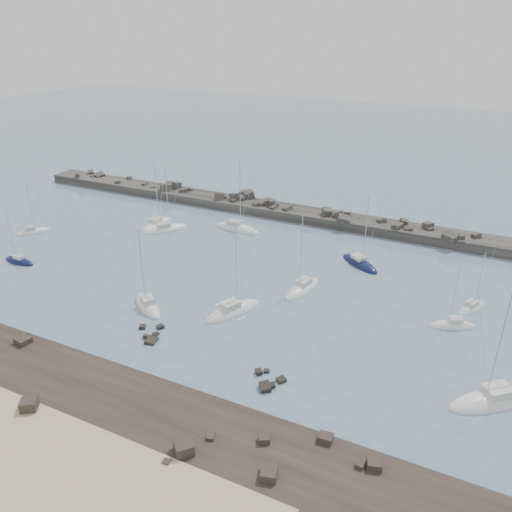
{
  "coord_description": "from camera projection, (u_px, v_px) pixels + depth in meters",
  "views": [
    {
      "loc": [
        32.09,
        -51.59,
        36.63
      ],
      "look_at": [
        1.61,
        12.0,
        3.11
      ],
      "focal_mm": 35.0,
      "sensor_mm": 36.0,
      "label": 1
    }
  ],
  "objects": [
    {
      "name": "sailboat_5",
      "position": [
        148.0,
        306.0,
        70.16
      ],
      "size": [
        7.83,
        6.44,
        12.65
      ],
      "color": "white",
      "rests_on": "ground"
    },
    {
      "name": "sailboat_12",
      "position": [
        472.0,
        308.0,
        69.63
      ],
      "size": [
        4.34,
        5.99,
        9.43
      ],
      "color": "white",
      "rests_on": "ground"
    },
    {
      "name": "sailboat_7",
      "position": [
        233.0,
        311.0,
        68.83
      ],
      "size": [
        6.45,
        9.36,
        14.37
      ],
      "color": "white",
      "rests_on": "ground"
    },
    {
      "name": "sailboat_8",
      "position": [
        360.0,
        264.0,
        82.29
      ],
      "size": [
        8.16,
        6.84,
        12.91
      ],
      "color": "#0E163D",
      "rests_on": "ground"
    },
    {
      "name": "sailboat_9",
      "position": [
        452.0,
        326.0,
        65.64
      ],
      "size": [
        6.24,
        4.23,
        9.71
      ],
      "color": "white",
      "rests_on": "ground"
    },
    {
      "name": "sailboat_3",
      "position": [
        166.0,
        230.0,
        95.65
      ],
      "size": [
        7.28,
        8.38,
        13.49
      ],
      "color": "white",
      "rests_on": "ground"
    },
    {
      "name": "sailboat_6",
      "position": [
        302.0,
        289.0,
        74.55
      ],
      "size": [
        4.19,
        8.61,
        13.13
      ],
      "color": "white",
      "rests_on": "ground"
    },
    {
      "name": "sailboat_4",
      "position": [
        237.0,
        229.0,
        96.0
      ],
      "size": [
        9.9,
        3.84,
        15.26
      ],
      "color": "white",
      "rests_on": "ground"
    },
    {
      "name": "rock_cluster_near",
      "position": [
        153.0,
        337.0,
        63.59
      ],
      "size": [
        4.31,
        4.56,
        1.25
      ],
      "color": "black",
      "rests_on": "ground"
    },
    {
      "name": "sailboat_1",
      "position": [
        157.0,
        225.0,
        97.97
      ],
      "size": [
        3.13,
        8.6,
        13.44
      ],
      "color": "white",
      "rests_on": "ground"
    },
    {
      "name": "sailboat_11",
      "position": [
        492.0,
        401.0,
        52.7
      ],
      "size": [
        9.81,
        9.03,
        16.09
      ],
      "color": "white",
      "rests_on": "ground"
    },
    {
      "name": "sailboat_2",
      "position": [
        19.0,
        261.0,
        83.1
      ],
      "size": [
        6.26,
        2.1,
        9.99
      ],
      "color": "#0E163D",
      "rests_on": "ground"
    },
    {
      "name": "ground",
      "position": [
        209.0,
        307.0,
        70.27
      ],
      "size": [
        400.0,
        400.0,
        0.0
      ],
      "primitive_type": "plane",
      "color": "slate",
      "rests_on": "ground"
    },
    {
      "name": "rock_shelf",
      "position": [
        102.0,
        404.0,
        52.39
      ],
      "size": [
        140.0,
        12.22,
        2.11
      ],
      "color": "black",
      "rests_on": "ground"
    },
    {
      "name": "breakwater",
      "position": [
        271.0,
        212.0,
        103.98
      ],
      "size": [
        115.0,
        7.65,
        5.05
      ],
      "color": "#312E2C",
      "rests_on": "ground"
    },
    {
      "name": "sailboat_0",
      "position": [
        33.0,
        232.0,
        94.5
      ],
      "size": [
        5.05,
        6.27,
        10.05
      ],
      "color": "white",
      "rests_on": "ground"
    },
    {
      "name": "rock_cluster_far",
      "position": [
        268.0,
        384.0,
        55.3
      ],
      "size": [
        4.03,
        4.2,
        1.4
      ],
      "color": "black",
      "rests_on": "ground"
    },
    {
      "name": "sand_strip",
      "position": [
        25.0,
        476.0,
        44.2
      ],
      "size": [
        140.0,
        14.0,
        1.0
      ],
      "primitive_type": "cube",
      "color": "#CBB88C",
      "rests_on": "ground"
    }
  ]
}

